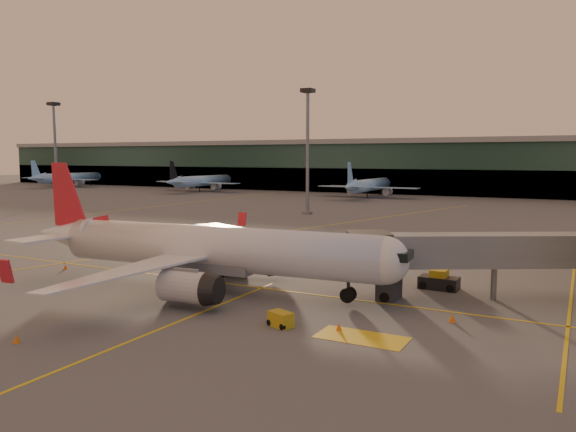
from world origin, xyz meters
The scene contains 15 objects.
ground centered at (0.00, 0.00, 0.00)m, with size 600.00×600.00×0.00m, color #4C4F54.
taxi_markings centered at (-7.32, 44.49, 0.01)m, with size 100.12×173.00×0.01m.
terminal centered at (0.00, 141.79, 8.76)m, with size 400.00×20.00×17.60m.
mast_west_far centered at (-90.00, 62.00, 14.86)m, with size 2.40×2.40×25.60m.
mast_west_near centered at (-20.00, 66.00, 14.86)m, with size 2.40×2.40×25.60m.
distant_aircraft_row centered at (10.83, 118.00, 0.00)m, with size 350.00×34.00×13.00m.
main_airplane centered at (0.79, 1.96, 3.67)m, with size 37.47×33.81×11.30m.
jet_bridge centered at (25.43, 11.26, 3.90)m, with size 23.55×14.84×5.68m.
catering_truck centered at (-2.34, 9.20, 2.71)m, with size 6.68×4.97×4.76m.
gpu_cart centered at (12.10, -4.40, 0.52)m, with size 2.08×1.66×1.06m.
pushback_tug centered at (19.34, 12.17, 0.72)m, with size 3.51×1.99×1.77m.
cone_nose centered at (22.55, 2.36, 0.30)m, with size 0.49×0.49×0.63m.
cone_tail centered at (-17.77, 2.61, 0.26)m, with size 0.42×0.42×0.53m.
cone_wing_right centered at (-1.22, -15.38, 0.27)m, with size 0.45×0.45×0.57m.
cone_fwd centered at (16.05, -3.28, 0.25)m, with size 0.41×0.41×0.52m.
Camera 1 is at (30.51, -38.10, 11.92)m, focal length 35.00 mm.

